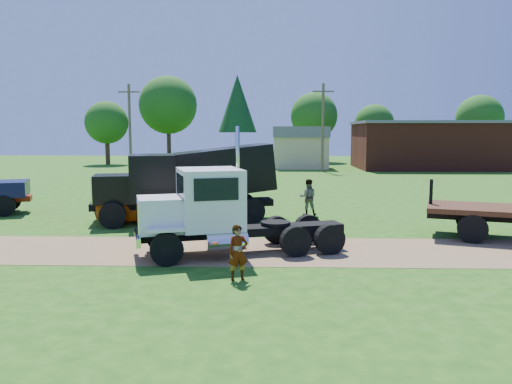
{
  "coord_description": "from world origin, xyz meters",
  "views": [
    {
      "loc": [
        0.68,
        -16.82,
        4.07
      ],
      "look_at": [
        0.07,
        3.72,
        1.6
      ],
      "focal_mm": 35.0,
      "sensor_mm": 36.0,
      "label": 1
    }
  ],
  "objects_px": {
    "black_dump_truck": "(192,179)",
    "orange_pickup": "(157,203)",
    "white_semi_tractor": "(213,212)",
    "spectator_a": "(238,253)"
  },
  "relations": [
    {
      "from": "white_semi_tractor",
      "to": "orange_pickup",
      "type": "xyz_separation_m",
      "value": [
        -3.43,
        6.77,
        -0.67
      ]
    },
    {
      "from": "white_semi_tractor",
      "to": "black_dump_truck",
      "type": "bearing_deg",
      "value": 87.81
    },
    {
      "from": "black_dump_truck",
      "to": "spectator_a",
      "type": "height_order",
      "value": "black_dump_truck"
    },
    {
      "from": "spectator_a",
      "to": "orange_pickup",
      "type": "bearing_deg",
      "value": 93.87
    },
    {
      "from": "black_dump_truck",
      "to": "orange_pickup",
      "type": "bearing_deg",
      "value": 150.4
    },
    {
      "from": "orange_pickup",
      "to": "spectator_a",
      "type": "height_order",
      "value": "orange_pickup"
    },
    {
      "from": "orange_pickup",
      "to": "spectator_a",
      "type": "xyz_separation_m",
      "value": [
        4.46,
        -9.61,
        -0.02
      ]
    },
    {
      "from": "orange_pickup",
      "to": "white_semi_tractor",
      "type": "bearing_deg",
      "value": -173.26
    },
    {
      "from": "black_dump_truck",
      "to": "orange_pickup",
      "type": "xyz_separation_m",
      "value": [
        -1.74,
        0.5,
        -1.16
      ]
    },
    {
      "from": "white_semi_tractor",
      "to": "orange_pickup",
      "type": "relative_size",
      "value": 1.27
    }
  ]
}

